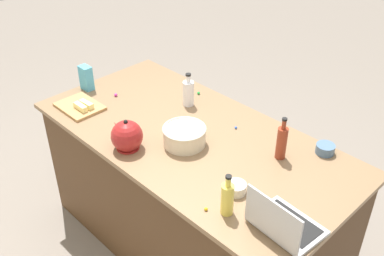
% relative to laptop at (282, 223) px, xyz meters
% --- Properties ---
extents(ground_plane, '(12.00, 12.00, 0.00)m').
position_rel_laptop_xyz_m(ground_plane, '(0.82, -0.24, -0.95)').
color(ground_plane, slate).
extents(island_counter, '(1.97, 0.97, 0.90)m').
position_rel_laptop_xyz_m(island_counter, '(0.82, -0.24, -0.50)').
color(island_counter, '#4C331E').
rests_on(island_counter, ground).
extents(laptop, '(0.33, 0.25, 0.22)m').
position_rel_laptop_xyz_m(laptop, '(0.00, 0.00, 0.00)').
color(laptop, '#B7B7BC').
rests_on(laptop, island_counter).
extents(mixing_bowl_large, '(0.25, 0.25, 0.11)m').
position_rel_laptop_xyz_m(mixing_bowl_large, '(0.79, -0.15, 0.01)').
color(mixing_bowl_large, beige).
rests_on(mixing_bowl_large, island_counter).
extents(bottle_oil, '(0.06, 0.06, 0.22)m').
position_rel_laptop_xyz_m(bottle_oil, '(0.25, 0.09, 0.04)').
color(bottle_oil, '#DBC64C').
rests_on(bottle_oil, island_counter).
extents(bottle_vinegar, '(0.07, 0.07, 0.22)m').
position_rel_laptop_xyz_m(bottle_vinegar, '(1.09, -0.47, 0.04)').
color(bottle_vinegar, white).
rests_on(bottle_vinegar, island_counter).
extents(bottle_soy, '(0.06, 0.06, 0.25)m').
position_rel_laptop_xyz_m(bottle_soy, '(0.33, -0.44, 0.05)').
color(bottle_soy, maroon).
rests_on(bottle_soy, island_counter).
extents(kettle, '(0.21, 0.18, 0.20)m').
position_rel_laptop_xyz_m(kettle, '(0.98, 0.10, 0.03)').
color(kettle, maroon).
rests_on(kettle, island_counter).
extents(cutting_board, '(0.29, 0.22, 0.02)m').
position_rel_laptop_xyz_m(cutting_board, '(1.55, 0.05, -0.04)').
color(cutting_board, '#AD7F4C').
rests_on(cutting_board, island_counter).
extents(butter_stick_left, '(0.11, 0.04, 0.04)m').
position_rel_laptop_xyz_m(butter_stick_left, '(1.50, 0.03, -0.01)').
color(butter_stick_left, '#F4E58C').
rests_on(butter_stick_left, cutting_board).
extents(butter_stick_right, '(0.11, 0.04, 0.04)m').
position_rel_laptop_xyz_m(butter_stick_right, '(1.50, 0.08, -0.01)').
color(butter_stick_right, '#F4E58C').
rests_on(butter_stick_right, cutting_board).
extents(ramekin_small, '(0.10, 0.10, 0.05)m').
position_rel_laptop_xyz_m(ramekin_small, '(0.31, -0.05, -0.02)').
color(ramekin_small, beige).
rests_on(ramekin_small, island_counter).
extents(ramekin_medium, '(0.10, 0.10, 0.05)m').
position_rel_laptop_xyz_m(ramekin_medium, '(0.18, -0.65, -0.02)').
color(ramekin_medium, slate).
rests_on(ramekin_medium, island_counter).
extents(candy_bag, '(0.09, 0.06, 0.17)m').
position_rel_laptop_xyz_m(candy_bag, '(1.73, -0.12, 0.04)').
color(candy_bag, '#4CA5CC').
rests_on(candy_bag, island_counter).
extents(candy_0, '(0.02, 0.02, 0.02)m').
position_rel_laptop_xyz_m(candy_0, '(1.14, -0.62, -0.04)').
color(candy_0, green).
rests_on(candy_0, island_counter).
extents(candy_1, '(0.02, 0.02, 0.02)m').
position_rel_laptop_xyz_m(candy_1, '(1.51, -0.20, -0.04)').
color(candy_1, '#CC3399').
rests_on(candy_1, island_counter).
extents(candy_2, '(0.02, 0.02, 0.02)m').
position_rel_laptop_xyz_m(candy_2, '(0.33, 0.15, -0.04)').
color(candy_2, yellow).
rests_on(candy_2, island_counter).
extents(candy_3, '(0.02, 0.02, 0.02)m').
position_rel_laptop_xyz_m(candy_3, '(0.68, -0.48, -0.04)').
color(candy_3, blue).
rests_on(candy_3, island_counter).
extents(candy_4, '(0.02, 0.02, 0.02)m').
position_rel_laptop_xyz_m(candy_4, '(0.86, -0.23, -0.04)').
color(candy_4, orange).
rests_on(candy_4, island_counter).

